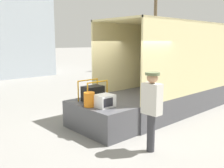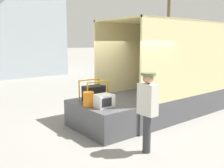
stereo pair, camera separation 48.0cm
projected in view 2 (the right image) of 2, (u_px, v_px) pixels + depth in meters
The scene contains 8 objects.
ground_plane at pixel (115, 126), 7.43m from camera, with size 160.00×160.00×0.00m, color gray.
box_truck at pixel (198, 82), 9.83m from camera, with size 7.22×2.11×3.14m.
tailgate_deck at pixel (99, 117), 7.01m from camera, with size 1.14×2.01×0.78m, color #4C4C51.
microwave at pixel (103, 101), 6.60m from camera, with size 0.48×0.43×0.33m.
portable_generator at pixel (94, 93), 7.31m from camera, with size 0.74×0.49×0.60m.
orange_bucket at pixel (89, 99), 6.64m from camera, with size 0.29×0.29×0.39m.
worker_person at pixel (148, 104), 5.49m from camera, with size 0.33×0.44×1.82m.
utility_pole at pixel (169, 14), 21.00m from camera, with size 1.80×0.28×9.22m.
Camera 2 is at (-4.47, -5.53, 2.49)m, focal length 40.00 mm.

